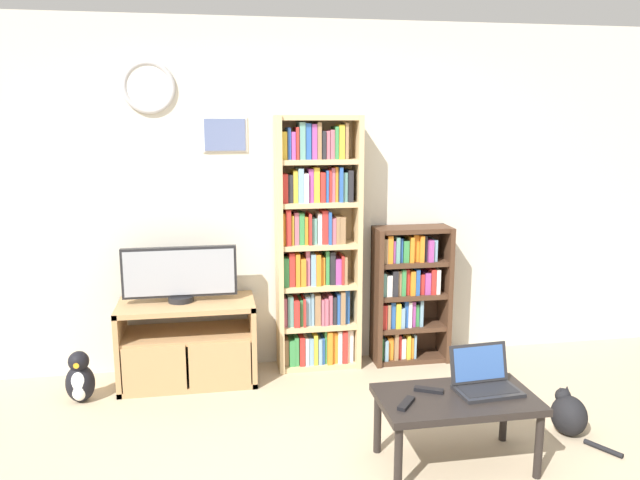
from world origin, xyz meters
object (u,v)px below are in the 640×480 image
(tv_stand, at_px, (188,342))
(bookshelf_short, at_px, (407,292))
(laptop, at_px, (484,379))
(bookshelf_tall, at_px, (316,248))
(penguin_figurine, at_px, (80,379))
(television, at_px, (180,274))
(coffee_table, at_px, (456,404))
(remote_near_laptop, at_px, (429,390))
(remote_far_from_laptop, at_px, (406,403))
(cat, at_px, (568,414))

(tv_stand, xyz_separation_m, bookshelf_short, (1.68, 0.14, 0.25))
(tv_stand, distance_m, laptop, 2.13)
(bookshelf_tall, xyz_separation_m, penguin_figurine, (-1.68, -0.35, -0.77))
(television, xyz_separation_m, coffee_table, (1.52, -1.42, -0.45))
(remote_near_laptop, distance_m, penguin_figurine, 2.35)
(television, height_order, bookshelf_tall, bookshelf_tall)
(remote_far_from_laptop, relative_size, penguin_figurine, 0.43)
(television, distance_m, remote_far_from_laptop, 1.95)
(television, height_order, penguin_figurine, television)
(cat, bearing_deg, laptop, -175.05)
(tv_stand, relative_size, remote_near_laptop, 5.94)
(television, relative_size, coffee_table, 0.94)
(tv_stand, relative_size, coffee_table, 1.12)
(television, distance_m, bookshelf_tall, 1.02)
(bookshelf_tall, height_order, penguin_figurine, bookshelf_tall)
(tv_stand, height_order, television, television)
(tv_stand, height_order, bookshelf_tall, bookshelf_tall)
(remote_near_laptop, bearing_deg, television, -106.64)
(bookshelf_short, bearing_deg, cat, -65.16)
(remote_near_laptop, distance_m, remote_far_from_laptop, 0.22)
(tv_stand, xyz_separation_m, penguin_figurine, (-0.71, -0.21, -0.14))
(bookshelf_short, relative_size, penguin_figurine, 3.01)
(television, bearing_deg, remote_far_from_laptop, -50.59)
(bookshelf_short, height_order, remote_far_from_laptop, bookshelf_short)
(remote_far_from_laptop, bearing_deg, coffee_table, 48.50)
(bookshelf_tall, height_order, coffee_table, bookshelf_tall)
(laptop, distance_m, remote_far_from_laptop, 0.50)
(television, xyz_separation_m, laptop, (1.70, -1.36, -0.34))
(laptop, bearing_deg, bookshelf_short, 84.79)
(laptop, xyz_separation_m, cat, (0.63, 0.15, -0.34))
(tv_stand, xyz_separation_m, television, (-0.04, 0.04, 0.50))
(television, bearing_deg, cat, -27.47)
(tv_stand, relative_size, remote_far_from_laptop, 6.27)
(remote_near_laptop, height_order, remote_far_from_laptop, same)
(remote_far_from_laptop, bearing_deg, bookshelf_short, 109.69)
(bookshelf_tall, xyz_separation_m, coffee_table, (0.51, -1.53, -0.58))
(television, bearing_deg, remote_near_laptop, -44.00)
(television, relative_size, bookshelf_short, 0.75)
(tv_stand, xyz_separation_m, cat, (2.29, -1.18, -0.18))
(television, xyz_separation_m, remote_near_laptop, (1.39, -1.34, -0.39))
(coffee_table, bearing_deg, tv_stand, 137.05)
(bookshelf_tall, bearing_deg, tv_stand, -171.31)
(remote_near_laptop, bearing_deg, cat, 125.07)
(tv_stand, distance_m, television, 0.50)
(remote_near_laptop, relative_size, cat, 0.36)
(tv_stand, distance_m, remote_near_laptop, 1.88)
(television, height_order, bookshelf_short, bookshelf_short)
(penguin_figurine, bearing_deg, laptop, -25.21)
(tv_stand, height_order, bookshelf_short, bookshelf_short)
(cat, distance_m, penguin_figurine, 3.16)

